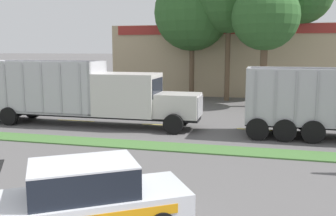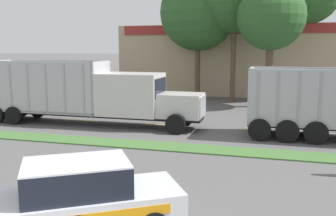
% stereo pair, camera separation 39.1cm
% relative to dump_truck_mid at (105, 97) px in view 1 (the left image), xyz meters
% --- Properties ---
extents(grass_verge, '(120.00, 1.40, 0.06)m').
position_rel_dump_truck_mid_xyz_m(grass_verge, '(5.19, -3.72, -1.60)').
color(grass_verge, '#477538').
rests_on(grass_verge, ground_plane).
extents(centre_line_3, '(2.40, 0.14, 0.01)m').
position_rel_dump_truck_mid_xyz_m(centre_line_3, '(-2.39, 0.98, -1.62)').
color(centre_line_3, yellow).
rests_on(centre_line_3, ground_plane).
extents(centre_line_4, '(2.40, 0.14, 0.01)m').
position_rel_dump_truck_mid_xyz_m(centre_line_4, '(3.01, 0.98, -1.62)').
color(centre_line_4, yellow).
rests_on(centre_line_4, ground_plane).
extents(centre_line_5, '(2.40, 0.14, 0.01)m').
position_rel_dump_truck_mid_xyz_m(centre_line_5, '(8.41, 0.98, -1.62)').
color(centre_line_5, yellow).
rests_on(centre_line_5, ground_plane).
extents(dump_truck_mid, '(12.57, 2.58, 3.61)m').
position_rel_dump_truck_mid_xyz_m(dump_truck_mid, '(0.00, 0.00, 0.00)').
color(dump_truck_mid, black).
rests_on(dump_truck_mid, ground_plane).
extents(rally_car, '(4.65, 3.85, 1.75)m').
position_rel_dump_truck_mid_xyz_m(rally_car, '(4.59, -11.57, -0.75)').
color(rally_car, silver).
rests_on(rally_car, ground_plane).
extents(store_building_backdrop, '(26.05, 12.10, 6.41)m').
position_rel_dump_truck_mid_xyz_m(store_building_backdrop, '(7.72, 20.18, 1.58)').
color(store_building_backdrop, tan).
rests_on(store_building_backdrop, ground_plane).
extents(tree_behind_right, '(4.92, 4.92, 10.30)m').
position_rel_dump_truck_mid_xyz_m(tree_behind_right, '(8.55, 9.42, 5.45)').
color(tree_behind_right, brown).
rests_on(tree_behind_right, ground_plane).
extents(tree_behind_far_right, '(6.46, 6.46, 12.17)m').
position_rel_dump_truck_mid_xyz_m(tree_behind_far_right, '(2.56, 12.86, 6.34)').
color(tree_behind_far_right, brown).
rests_on(tree_behind_far_right, ground_plane).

